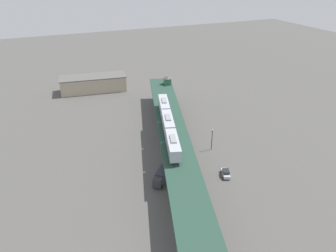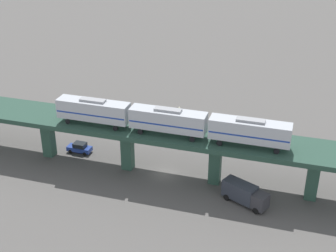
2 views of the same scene
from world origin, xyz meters
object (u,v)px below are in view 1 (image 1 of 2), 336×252
street_car_silver (226,173)px  warehouse_building (93,83)px  street_lamp (212,138)px  delivery_truck (161,176)px  subway_train (168,123)px  street_car_blue (174,125)px  signal_hut (167,80)px

street_car_silver → warehouse_building: warehouse_building is taller
street_car_silver → warehouse_building: (-19.44, 79.10, 2.47)m
street_lamp → warehouse_building: 69.28m
delivery_truck → warehouse_building: (-2.56, 74.81, 1.65)m
delivery_truck → warehouse_building: warehouse_building is taller
subway_train → delivery_truck: (-6.70, -11.48, -9.02)m
subway_train → street_lamp: size_ratio=5.24×
street_car_silver → street_car_blue: size_ratio=1.00×
subway_train → street_car_blue: size_ratio=7.68×
signal_hut → warehouse_building: signal_hut is taller
warehouse_building → street_lamp: bearing=-70.8°
delivery_truck → street_car_blue: bearing=60.3°
delivery_truck → street_lamp: size_ratio=0.99×
street_car_silver → delivery_truck: bearing=165.7°
street_car_blue → warehouse_building: 50.78m
street_car_silver → street_lamp: bearing=76.1°
street_car_blue → street_lamp: street_lamp is taller
signal_hut → street_lamp: signal_hut is taller
warehouse_building → street_car_blue: bearing=-68.9°
signal_hut → delivery_truck: bearing=-114.5°
street_car_silver → street_car_blue: 31.80m
signal_hut → street_lamp: size_ratio=0.58×
street_car_silver → delivery_truck: delivery_truck is taller
delivery_truck → warehouse_building: bearing=92.0°
street_car_blue → warehouse_building: (-18.26, 47.32, 2.47)m
street_car_silver → delivery_truck: 17.43m
street_car_silver → delivery_truck: (-16.88, 4.29, 0.82)m
delivery_truck → street_lamp: bearing=24.9°
delivery_truck → street_car_silver: bearing=-14.3°
signal_hut → warehouse_building: size_ratio=0.14×
street_car_silver → street_car_blue: same height
subway_train → signal_hut: (15.36, 37.02, -0.74)m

